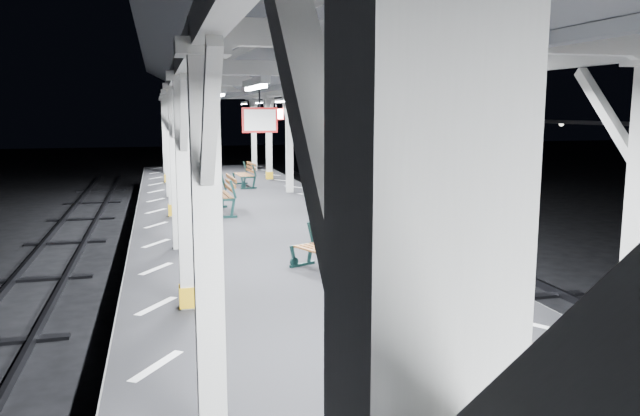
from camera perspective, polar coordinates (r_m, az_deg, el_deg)
name	(u,v)px	position (r m, az deg, el deg)	size (l,w,h in m)	color
platform	(366,384)	(7.91, 4.22, -15.78)	(6.00, 50.00, 1.00)	black
hazard_stripes_left	(157,366)	(7.34, -14.71, -13.79)	(1.00, 48.00, 0.01)	silver
hazard_stripes_right	(545,327)	(8.77, 19.84, -10.22)	(1.00, 48.00, 0.01)	silver
canopy	(371,42)	(7.20, 4.65, 14.92)	(5.40, 49.00, 4.65)	beige
bench_mid	(331,249)	(10.77, 1.00, -3.78)	(1.09, 1.58, 0.80)	#13302E
bench_far	(223,193)	(17.27, -8.85, 1.33)	(0.77, 1.89, 1.01)	#13302E
bench_extra	(246,174)	(23.15, -6.74, 3.12)	(0.71, 1.64, 0.87)	#13302E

